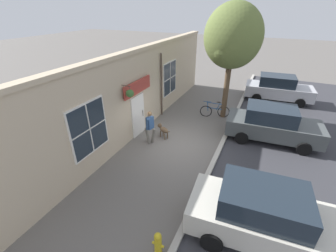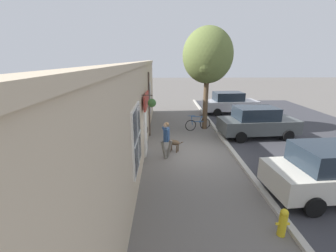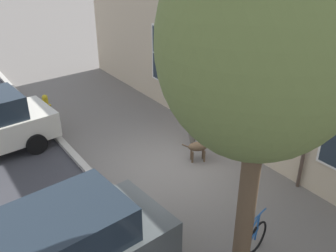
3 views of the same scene
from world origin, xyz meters
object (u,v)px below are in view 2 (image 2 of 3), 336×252
Objects in this scene: parked_car_mid_block at (257,122)px; parked_car_nearest_curb at (335,172)px; pedestrian_walking at (166,137)px; street_tree_by_curb at (208,57)px; leaning_bicycle at (198,124)px; fire_hydrant at (283,222)px; dog_on_leash at (173,142)px; parked_car_far_end at (230,103)px.

parked_car_nearest_curb is at bearing -88.88° from parked_car_mid_block.
pedestrian_walking is 6.15m from parked_car_nearest_curb.
parked_car_mid_block is at bearing -31.29° from street_tree_by_curb.
leaning_bicycle is 2.17× the size of fire_hydrant.
dog_on_leash is at bearing 114.64° from fire_hydrant.
parked_car_mid_block is 5.74× the size of fire_hydrant.
dog_on_leash is 0.20× the size of parked_car_mid_block.
parked_car_mid_block reaches higher than dog_on_leash.
leaning_bicycle is at bearing 63.40° from dog_on_leash.
parked_car_far_end reaches higher than leaning_bicycle.
parked_car_nearest_curb is 5.86m from parked_car_mid_block.
street_tree_by_curb is 4.76m from parked_car_mid_block.
leaning_bicycle is (-0.44, -0.20, -4.06)m from street_tree_by_curb.
parked_car_far_end is (4.98, 7.88, 0.42)m from dog_on_leash.
leaning_bicycle is at bearing 95.01° from fire_hydrant.
street_tree_by_curb reaches higher than parked_car_nearest_curb.
parked_car_mid_block is 7.89m from fire_hydrant.
parked_car_nearest_curb is (5.31, -3.10, -0.13)m from pedestrian_walking.
parked_car_nearest_curb is 11.71m from parked_car_far_end.
parked_car_nearest_curb reaches higher than leaning_bicycle.
street_tree_by_curb is at bearing 60.34° from pedestrian_walking.
pedestrian_walking reaches higher than leaning_bicycle.
pedestrian_walking is 0.38× the size of parked_car_far_end.
pedestrian_walking is 5.58m from fire_hydrant.
leaning_bicycle is at bearing -155.98° from street_tree_by_curb.
parked_car_far_end is at bearing 57.72° from dog_on_leash.
fire_hydrant is at bearing -100.42° from parked_car_far_end.
fire_hydrant is at bearing -65.36° from dog_on_leash.
parked_car_far_end is 13.61m from fire_hydrant.
fire_hydrant is at bearing -107.38° from parked_car_mid_block.
parked_car_mid_block is (5.20, 2.76, -0.13)m from pedestrian_walking.
pedestrian_walking is 10.12m from parked_car_far_end.
leaning_bicycle is at bearing 155.32° from parked_car_mid_block.
parked_car_mid_block is at bearing 27.92° from pedestrian_walking.
parked_car_mid_block is 5.86m from parked_car_far_end.
parked_car_mid_block reaches higher than pedestrian_walking.
parked_car_nearest_curb is 3.01m from fire_hydrant.
pedestrian_walking is 0.27× the size of street_tree_by_curb.
parked_car_nearest_curb is (4.99, -3.83, 0.42)m from dog_on_leash.
dog_on_leash is at bearing -122.28° from parked_car_far_end.
parked_car_nearest_curb and parked_car_mid_block have the same top height.
pedestrian_walking is at bearing -121.63° from parked_car_far_end.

